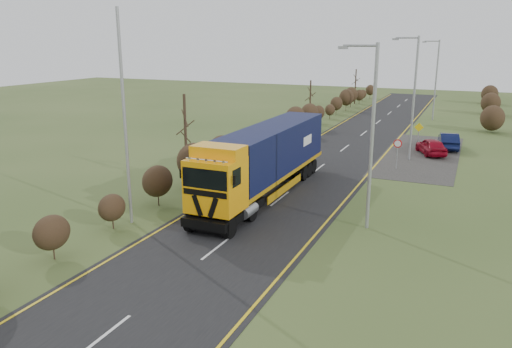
{
  "coord_description": "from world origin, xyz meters",
  "views": [
    {
      "loc": [
        10.28,
        -22.89,
        9.32
      ],
      "look_at": [
        -0.52,
        1.61,
        2.11
      ],
      "focal_mm": 35.0,
      "sensor_mm": 36.0,
      "label": 1
    }
  ],
  "objects_px": {
    "speed_sign": "(397,148)",
    "streetlight_near": "(370,130)",
    "lorry": "(265,157)",
    "car_blue_sedan": "(448,141)",
    "car_red_hatchback": "(431,146)"
  },
  "relations": [
    {
      "from": "car_red_hatchback",
      "to": "car_blue_sedan",
      "type": "distance_m",
      "value": 3.18
    },
    {
      "from": "streetlight_near",
      "to": "speed_sign",
      "type": "relative_size",
      "value": 4.08
    },
    {
      "from": "speed_sign",
      "to": "streetlight_near",
      "type": "bearing_deg",
      "value": -88.35
    },
    {
      "from": "streetlight_near",
      "to": "speed_sign",
      "type": "bearing_deg",
      "value": 91.65
    },
    {
      "from": "lorry",
      "to": "car_blue_sedan",
      "type": "height_order",
      "value": "lorry"
    },
    {
      "from": "car_red_hatchback",
      "to": "streetlight_near",
      "type": "xyz_separation_m",
      "value": [
        -1.53,
        -19.11,
        4.39
      ]
    },
    {
      "from": "lorry",
      "to": "speed_sign",
      "type": "xyz_separation_m",
      "value": [
        6.42,
        9.99,
        -0.87
      ]
    },
    {
      "from": "lorry",
      "to": "streetlight_near",
      "type": "xyz_separation_m",
      "value": [
        6.79,
        -2.93,
        2.64
      ]
    },
    {
      "from": "car_blue_sedan",
      "to": "speed_sign",
      "type": "distance_m",
      "value": 9.68
    },
    {
      "from": "lorry",
      "to": "streetlight_near",
      "type": "relative_size",
      "value": 1.67
    },
    {
      "from": "car_blue_sedan",
      "to": "streetlight_near",
      "type": "distance_m",
      "value": 22.65
    },
    {
      "from": "car_blue_sedan",
      "to": "car_red_hatchback",
      "type": "bearing_deg",
      "value": 60.03
    },
    {
      "from": "car_blue_sedan",
      "to": "speed_sign",
      "type": "xyz_separation_m",
      "value": [
        -3.09,
        -9.13,
        0.86
      ]
    },
    {
      "from": "lorry",
      "to": "car_blue_sedan",
      "type": "bearing_deg",
      "value": 63.73
    },
    {
      "from": "streetlight_near",
      "to": "speed_sign",
      "type": "distance_m",
      "value": 13.4
    }
  ]
}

